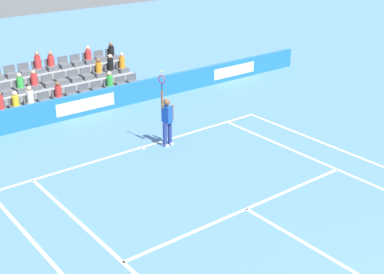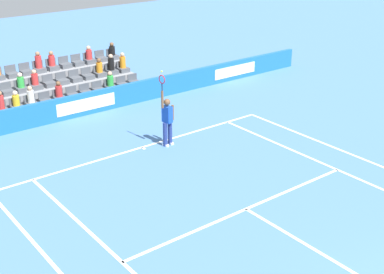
% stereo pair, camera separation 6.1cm
% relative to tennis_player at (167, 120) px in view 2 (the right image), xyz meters
% --- Properties ---
extents(line_baseline, '(10.97, 0.10, 0.01)m').
position_rel_tennis_player_xyz_m(line_baseline, '(0.86, -0.41, -0.99)').
color(line_baseline, white).
rests_on(line_baseline, ground).
extents(line_service, '(8.23, 0.10, 0.01)m').
position_rel_tennis_player_xyz_m(line_service, '(0.86, 5.08, -0.99)').
color(line_service, white).
rests_on(line_service, ground).
extents(line_centre_service, '(0.10, 6.40, 0.01)m').
position_rel_tennis_player_xyz_m(line_centre_service, '(0.86, 8.28, -0.99)').
color(line_centre_service, white).
rests_on(line_centre_service, ground).
extents(line_singles_sideline_left, '(0.10, 11.89, 0.01)m').
position_rel_tennis_player_xyz_m(line_singles_sideline_left, '(4.98, 5.54, -0.99)').
color(line_singles_sideline_left, white).
rests_on(line_singles_sideline_left, ground).
extents(line_singles_sideline_right, '(0.10, 11.89, 0.01)m').
position_rel_tennis_player_xyz_m(line_singles_sideline_right, '(-3.25, 5.54, -0.99)').
color(line_singles_sideline_right, white).
rests_on(line_singles_sideline_right, ground).
extents(line_doubles_sideline_right, '(0.10, 11.89, 0.01)m').
position_rel_tennis_player_xyz_m(line_doubles_sideline_right, '(-4.62, 5.54, -0.99)').
color(line_doubles_sideline_right, white).
rests_on(line_doubles_sideline_right, ground).
extents(line_centre_mark, '(0.10, 0.20, 0.01)m').
position_rel_tennis_player_xyz_m(line_centre_mark, '(0.86, -0.31, -0.99)').
color(line_centre_mark, white).
rests_on(line_centre_mark, ground).
extents(sponsor_barrier, '(24.93, 0.22, 0.95)m').
position_rel_tennis_player_xyz_m(sponsor_barrier, '(0.86, -4.70, -0.52)').
color(sponsor_barrier, '#1E66AD').
rests_on(sponsor_barrier, ground).
extents(tennis_player, '(0.53, 0.39, 2.85)m').
position_rel_tennis_player_xyz_m(tennis_player, '(0.00, 0.00, 0.00)').
color(tennis_player, navy).
rests_on(tennis_player, ground).
extents(stadium_stand, '(6.82, 2.85, 2.20)m').
position_rel_tennis_player_xyz_m(stadium_stand, '(0.87, -7.01, -0.43)').
color(stadium_stand, gray).
rests_on(stadium_stand, ground).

